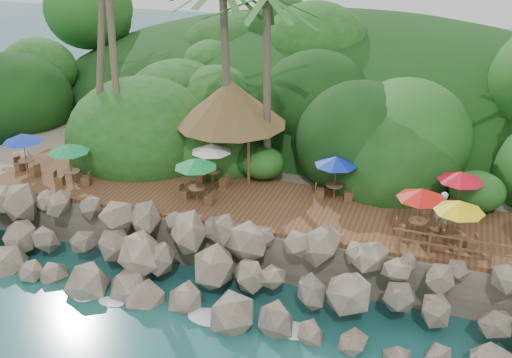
% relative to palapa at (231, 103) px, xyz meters
% --- Properties ---
extents(ground, '(140.00, 140.00, 0.00)m').
position_rel_palapa_xyz_m(ground, '(2.36, -9.12, -5.79)').
color(ground, '#19514F').
rests_on(ground, ground).
extents(land_base, '(32.00, 25.20, 2.10)m').
position_rel_palapa_xyz_m(land_base, '(2.36, 6.88, -4.74)').
color(land_base, gray).
rests_on(land_base, ground).
extents(jungle_hill, '(44.80, 28.00, 15.40)m').
position_rel_palapa_xyz_m(jungle_hill, '(2.36, 14.38, -5.79)').
color(jungle_hill, '#143811').
rests_on(jungle_hill, ground).
extents(seawall, '(29.00, 4.00, 2.30)m').
position_rel_palapa_xyz_m(seawall, '(2.36, -7.12, -4.64)').
color(seawall, gray).
rests_on(seawall, ground).
extents(terrace, '(26.00, 5.00, 0.20)m').
position_rel_palapa_xyz_m(terrace, '(2.36, -3.12, -3.59)').
color(terrace, brown).
rests_on(terrace, land_base).
extents(jungle_foliage, '(44.00, 16.00, 12.00)m').
position_rel_palapa_xyz_m(jungle_foliage, '(2.36, 5.88, -5.79)').
color(jungle_foliage, '#143811').
rests_on(jungle_foliage, ground).
extents(foam_line, '(25.20, 0.80, 0.06)m').
position_rel_palapa_xyz_m(foam_line, '(2.36, -8.82, -5.76)').
color(foam_line, white).
rests_on(foam_line, ground).
extents(palapa, '(5.50, 5.50, 4.60)m').
position_rel_palapa_xyz_m(palapa, '(0.00, 0.00, 0.00)').
color(palapa, brown).
rests_on(palapa, ground).
extents(dining_clusters, '(25.53, 4.85, 2.09)m').
position_rel_palapa_xyz_m(dining_clusters, '(3.87, -3.31, -1.75)').
color(dining_clusters, brown).
rests_on(dining_clusters, terrace).
extents(railing, '(7.20, 0.10, 1.00)m').
position_rel_palapa_xyz_m(railing, '(12.25, -5.47, -2.89)').
color(railing, brown).
rests_on(railing, terrace).
extents(waiter, '(0.72, 0.58, 1.72)m').
position_rel_palapa_xyz_m(waiter, '(10.36, -3.17, -2.63)').
color(waiter, silver).
rests_on(waiter, terrace).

